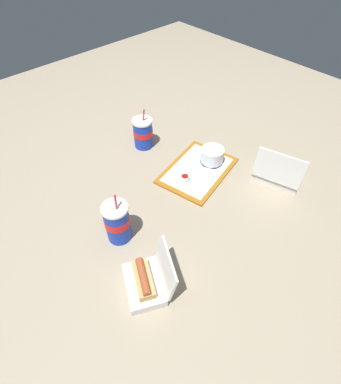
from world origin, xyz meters
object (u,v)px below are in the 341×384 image
Objects in this scene: cake_container at (212,156)px; plastic_fork at (178,177)px; soda_cup_front at (143,133)px; clamshell_sandwich_back at (279,171)px; soda_cup_corner at (117,222)px; food_tray at (198,170)px; ketchup_cup at (185,178)px; clamshell_hotdog_right at (147,281)px.

cake_container is 0.20m from plastic_fork.
soda_cup_front is (0.05, 0.31, 0.06)m from plastic_fork.
clamshell_sandwich_back is 1.14× the size of soda_cup_front.
plastic_fork is 0.51× the size of soda_cup_front.
plastic_fork is at bearing -98.63° from soda_cup_front.
soda_cup_corner is 0.58m from soda_cup_front.
soda_cup_corner is at bearing 175.58° from plastic_fork.
cake_container is (0.09, -0.01, 0.04)m from food_tray.
cake_container is at bearing -66.01° from soda_cup_front.
soda_cup_front reaches higher than ketchup_cup.
clamshell_sandwich_back is (0.33, -0.28, 0.02)m from ketchup_cup.
plastic_fork is at bearing 10.79° from soda_cup_corner.
clamshell_sandwich_back is 0.69m from soda_cup_front.
soda_cup_front is (-0.06, 0.33, 0.07)m from food_tray.
ketchup_cup is 0.04m from plastic_fork.
soda_cup_front is (-0.30, 0.62, 0.03)m from clamshell_sandwich_back.
soda_cup_front is (0.44, 0.38, -0.01)m from soda_cup_corner.
clamshell_hotdog_right is at bearing -160.55° from plastic_fork.
clamshell_sandwich_back reaches higher than ketchup_cup.
cake_container is at bearing 23.19° from clamshell_hotdog_right.
soda_cup_corner is (-0.39, -0.07, 0.08)m from plastic_fork.
clamshell_hotdog_right is (-0.45, -0.31, 0.02)m from plastic_fork.
food_tray is 3.73× the size of cake_container.
soda_cup_corner is (-0.50, -0.05, 0.09)m from food_tray.
plastic_fork is 0.55m from clamshell_hotdog_right.
soda_cup_corner reaches higher than clamshell_hotdog_right.
plastic_fork is at bearing 106.09° from ketchup_cup.
clamshell_sandwich_back is 0.78m from soda_cup_corner.
soda_cup_front reaches higher than clamshell_hotdog_right.
ketchup_cup is 0.18× the size of soda_cup_front.
ketchup_cup is 0.36× the size of plastic_fork.
ketchup_cup is 0.54m from clamshell_hotdog_right.
soda_cup_corner reaches higher than cake_container.
clamshell_hotdog_right is 0.96× the size of soda_cup_corner.
ketchup_cup is at bearing 30.99° from clamshell_hotdog_right.
cake_container reaches higher than plastic_fork.
clamshell_sandwich_back is 0.79m from clamshell_hotdog_right.
clamshell_hotdog_right reaches higher than plastic_fork.
cake_container is 0.70m from clamshell_hotdog_right.
clamshell_hotdog_right is at bearing -152.92° from food_tray.
food_tray is 1.70× the size of clamshell_sandwich_back.
clamshell_hotdog_right is (-0.56, -0.28, 0.03)m from food_tray.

